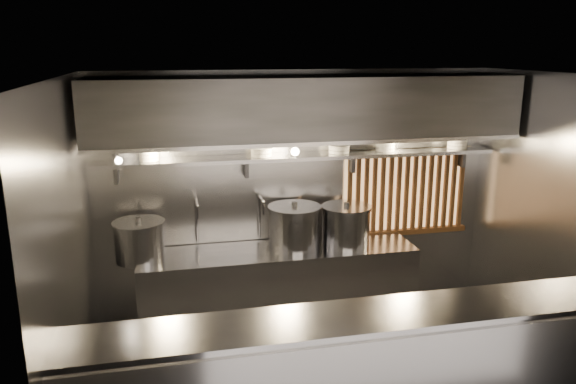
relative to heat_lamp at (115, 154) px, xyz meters
name	(u,v)px	position (x,y,z in m)	size (l,w,h in m)	color
floor	(334,377)	(1.90, -0.85, -2.07)	(4.50, 4.50, 0.00)	black
ceiling	(340,76)	(1.90, -0.85, 0.73)	(4.50, 4.50, 0.00)	black
wall_back	(298,195)	(1.90, 0.65, -0.67)	(4.50, 4.50, 0.00)	gray
wall_left	(68,257)	(-0.35, -0.85, -0.67)	(3.00, 3.00, 0.00)	gray
wall_right	(559,221)	(4.15, -0.85, -0.67)	(3.00, 3.00, 0.00)	gray
serving_counter	(372,382)	(1.90, -1.81, -1.50)	(4.50, 0.56, 1.13)	#9D9DA2
cooking_bench	(279,288)	(1.60, 0.28, -1.62)	(3.00, 0.70, 0.90)	#9D9DA2
bowl_shelf	(302,157)	(1.90, 0.47, -0.19)	(4.40, 0.34, 0.04)	#9D9DA2
exhaust_hood	(307,108)	(1.90, 0.25, 0.36)	(4.40, 0.81, 0.65)	#2D2D30
wood_screen	(406,192)	(3.20, 0.60, -0.69)	(1.56, 0.09, 1.04)	#F3B46D
faucet_left	(196,212)	(0.75, 0.52, -0.76)	(0.04, 0.30, 0.50)	silver
faucet_right	(261,209)	(1.45, 0.52, -0.76)	(0.04, 0.30, 0.50)	silver
heat_lamp	(115,154)	(0.00, 0.00, 0.00)	(0.25, 0.35, 0.20)	#9D9DA2
pendant_bulb	(295,151)	(1.80, 0.35, -0.11)	(0.09, 0.09, 0.19)	#2D2D30
stock_pot_left	(140,241)	(0.15, 0.29, -0.96)	(0.62, 0.62, 0.45)	#9D9DA2
stock_pot_mid	(295,227)	(1.79, 0.32, -0.93)	(0.73, 0.73, 0.51)	#9D9DA2
stock_pot_right	(346,225)	(2.37, 0.29, -0.94)	(0.57, 0.57, 0.48)	#9D9DA2
bowl_stack_0	(149,153)	(0.29, 0.47, -0.08)	(0.21, 0.21, 0.17)	white
bowl_stack_1	(261,152)	(1.46, 0.47, -0.12)	(0.24, 0.24, 0.09)	white
bowl_stack_2	(339,149)	(2.32, 0.47, -0.12)	(0.24, 0.24, 0.09)	white
bowl_stack_3	(385,146)	(2.86, 0.47, -0.10)	(0.23, 0.23, 0.13)	white
bowl_stack_4	(457,141)	(3.74, 0.47, -0.08)	(0.24, 0.24, 0.17)	white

